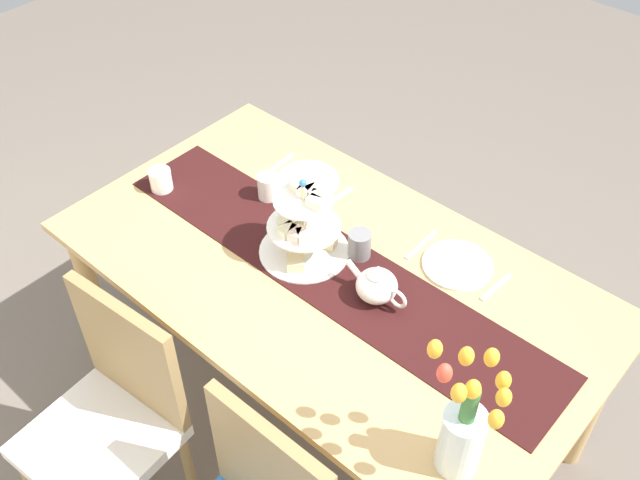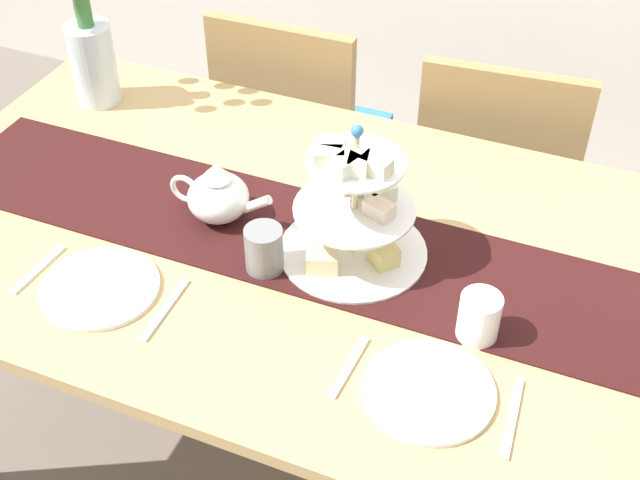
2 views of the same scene
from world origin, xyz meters
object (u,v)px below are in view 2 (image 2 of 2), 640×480
tulip_vase (90,43)px  dinner_plate_right (428,391)px  dining_table (302,274)px  mug_white_text (479,317)px  fork_right (349,366)px  dinner_plate_left (100,288)px  fork_left (38,269)px  chair_right (495,180)px  tiered_cake_stand (354,211)px  knife_right (512,418)px  mug_grey (264,249)px  teapot (218,195)px  knife_left (166,309)px  chair_left (299,134)px

tulip_vase → dinner_plate_right: 1.21m
dining_table → mug_white_text: size_ratio=18.79×
dining_table → fork_right: fork_right is taller
dinner_plate_left → mug_white_text: mug_white_text is taller
dining_table → dinner_plate_left: 0.43m
fork_left → dinner_plate_right: 0.80m
mug_white_text → chair_right: bearing=98.6°
dinner_plate_right → tiered_cake_stand: bearing=130.7°
dinner_plate_right → knife_right: bearing=0.0°
dinner_plate_right → mug_grey: 0.43m
tulip_vase → mug_grey: tulip_vase is taller
tulip_vase → fork_left: tulip_vase is taller
teapot → tiered_cake_stand: bearing=0.3°
chair_right → fork_right: bearing=-93.3°
teapot → knife_left: 0.29m
knife_left → knife_right: bearing=0.0°
dinner_plate_right → fork_left: bearing=180.0°
dinner_plate_left → fork_right: (0.51, 0.00, -0.00)m
chair_right → dinner_plate_right: 1.05m
knife_left → knife_right: (0.66, 0.00, 0.00)m
fork_left → mug_grey: mug_grey is taller
tiered_cake_stand → fork_left: 0.64m
teapot → tulip_vase: bearing=148.6°
chair_left → dinner_plate_left: size_ratio=3.96×
chair_left → teapot: teapot is taller
dinner_plate_right → fork_right: (-0.14, 0.00, -0.00)m
dinner_plate_right → fork_right: 0.15m
dinner_plate_left → mug_white_text: bearing=12.9°
dining_table → knife_right: size_ratio=10.50×
teapot → tulip_vase: (-0.50, 0.31, 0.10)m
dinner_plate_left → knife_left: 0.15m
fork_left → teapot: bearing=47.9°
chair_left → knife_left: (0.17, -1.01, 0.28)m
teapot → chair_right: bearing=57.7°
teapot → dinner_plate_right: size_ratio=1.04×
knife_right → mug_grey: bearing=161.8°
dining_table → fork_left: (-0.45, -0.28, 0.10)m
teapot → fork_right: size_ratio=1.59×
dining_table → tulip_vase: bearing=156.1°
knife_left → fork_right: same height
teapot → fork_left: (-0.26, -0.28, -0.06)m
tiered_cake_stand → mug_grey: bearing=-142.9°
fork_left → knife_left: (0.29, 0.00, 0.00)m
dining_table → chair_left: chair_left is taller
tiered_cake_stand → dinner_plate_right: size_ratio=1.32×
knife_left → chair_left: bearing=99.7°
dinner_plate_left → tiered_cake_stand: bearing=34.6°
tiered_cake_stand → tulip_vase: (-0.80, 0.31, 0.05)m
knife_left → mug_white_text: mug_white_text is taller
tiered_cake_stand → teapot: size_ratio=1.28×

